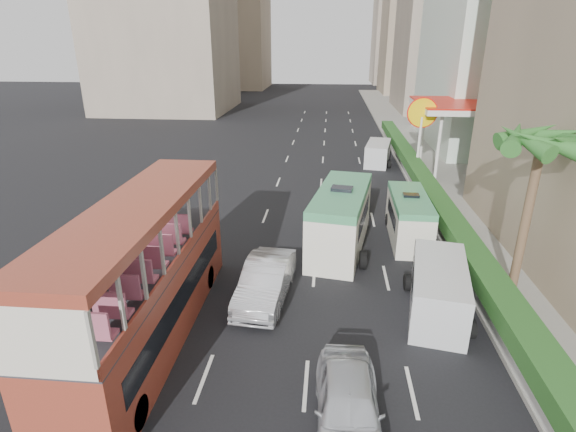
# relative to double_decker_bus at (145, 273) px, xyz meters

# --- Properties ---
(ground_plane) EXTENTS (200.00, 200.00, 0.00)m
(ground_plane) POSITION_rel_double_decker_bus_xyz_m (6.00, 0.00, -2.53)
(ground_plane) COLOR black
(ground_plane) RESTS_ON ground
(double_decker_bus) EXTENTS (2.50, 11.00, 5.06)m
(double_decker_bus) POSITION_rel_double_decker_bus_xyz_m (0.00, 0.00, 0.00)
(double_decker_bus) COLOR #943725
(double_decker_bus) RESTS_ON ground
(car_silver_lane_a) EXTENTS (2.15, 5.04, 1.62)m
(car_silver_lane_a) POSITION_rel_double_decker_bus_xyz_m (3.69, 2.83, -2.53)
(car_silver_lane_a) COLOR silver
(car_silver_lane_a) RESTS_ON ground
(car_silver_lane_b) EXTENTS (1.88, 4.50, 1.52)m
(car_silver_lane_b) POSITION_rel_double_decker_bus_xyz_m (6.81, -3.52, -2.53)
(car_silver_lane_b) COLOR silver
(car_silver_lane_b) RESTS_ON ground
(van_asset) EXTENTS (2.56, 4.82, 1.29)m
(van_asset) POSITION_rel_double_decker_bus_xyz_m (7.49, 15.06, -2.53)
(van_asset) COLOR silver
(van_asset) RESTS_ON ground
(minibus_near) EXTENTS (3.42, 7.14, 3.04)m
(minibus_near) POSITION_rel_double_decker_bus_xyz_m (6.78, 8.08, -1.01)
(minibus_near) COLOR silver
(minibus_near) RESTS_ON ground
(minibus_far) EXTENTS (1.89, 5.39, 2.37)m
(minibus_far) POSITION_rel_double_decker_bus_xyz_m (10.38, 9.42, -1.34)
(minibus_far) COLOR silver
(minibus_far) RESTS_ON ground
(panel_van_near) EXTENTS (2.81, 5.13, 1.94)m
(panel_van_near) POSITION_rel_double_decker_bus_xyz_m (10.43, 2.49, -1.56)
(panel_van_near) COLOR silver
(panel_van_near) RESTS_ON ground
(panel_van_far) EXTENTS (2.60, 4.78, 1.81)m
(panel_van_far) POSITION_rel_double_decker_bus_xyz_m (10.27, 25.15, -1.62)
(panel_van_far) COLOR silver
(panel_van_far) RESTS_ON ground
(sidewalk) EXTENTS (6.00, 120.00, 0.18)m
(sidewalk) POSITION_rel_double_decker_bus_xyz_m (15.00, 25.00, -2.44)
(sidewalk) COLOR #99968C
(sidewalk) RESTS_ON ground
(kerb_wall) EXTENTS (0.30, 44.00, 1.00)m
(kerb_wall) POSITION_rel_double_decker_bus_xyz_m (12.20, 14.00, -1.85)
(kerb_wall) COLOR silver
(kerb_wall) RESTS_ON sidewalk
(hedge) EXTENTS (1.10, 44.00, 0.70)m
(hedge) POSITION_rel_double_decker_bus_xyz_m (12.20, 14.00, -1.00)
(hedge) COLOR #2D6626
(hedge) RESTS_ON kerb_wall
(palm_tree) EXTENTS (0.36, 0.36, 6.40)m
(palm_tree) POSITION_rel_double_decker_bus_xyz_m (13.80, 4.00, 0.85)
(palm_tree) COLOR brown
(palm_tree) RESTS_ON sidewalk
(shell_station) EXTENTS (6.50, 8.00, 5.50)m
(shell_station) POSITION_rel_double_decker_bus_xyz_m (16.00, 23.00, 0.22)
(shell_station) COLOR silver
(shell_station) RESTS_ON ground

